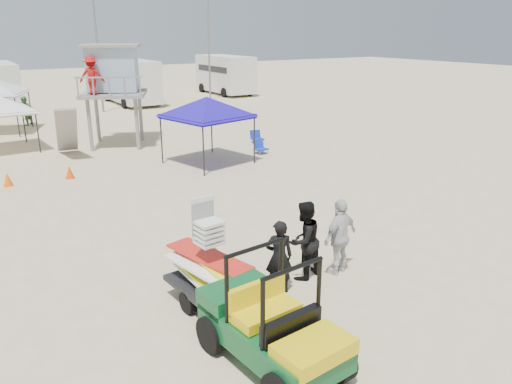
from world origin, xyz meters
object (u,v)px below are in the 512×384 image
utility_cart (272,318)px  man_left (279,257)px  surf_trailer (209,268)px  lifeguard_tower (110,73)px  canopy_blue (207,100)px

utility_cart → man_left: 2.54m
surf_trailer → lifeguard_tower: lifeguard_tower is taller
man_left → canopy_blue: bearing=-84.8°
lifeguard_tower → surf_trailer: bearing=-100.1°
utility_cart → canopy_blue: 13.78m
man_left → lifeguard_tower: bearing=-70.6°
surf_trailer → lifeguard_tower: size_ratio=0.50×
utility_cart → canopy_blue: bearing=67.9°
man_left → lifeguard_tower: lifeguard_tower is taller
lifeguard_tower → canopy_blue: 6.06m
utility_cart → canopy_blue: (5.15, 12.66, 1.73)m
utility_cart → man_left: size_ratio=1.66×
man_left → canopy_blue: (3.63, 10.63, 1.84)m
surf_trailer → lifeguard_tower: 16.33m
surf_trailer → man_left: surf_trailer is taller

